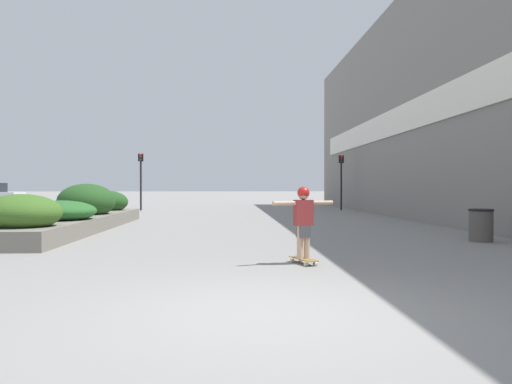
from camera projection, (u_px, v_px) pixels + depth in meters
name	position (u px, v px, depth m)	size (l,w,h in m)	color
ground_plane	(266.00, 312.00, 5.52)	(300.00, 300.00, 0.00)	gray
building_wall_right	(421.00, 99.00, 20.12)	(0.67, 38.53, 9.84)	gray
planter_box	(75.00, 213.00, 15.74)	(2.08, 11.17, 1.49)	slate
skateboard	(303.00, 260.00, 8.95)	(0.46, 0.77, 0.10)	olive
skateboarder	(303.00, 215.00, 8.95)	(1.16, 0.49, 1.29)	tan
trash_bin	(481.00, 225.00, 12.58)	(0.61, 0.61, 0.82)	#514C47
car_center_left	(457.00, 195.00, 36.84)	(4.46, 1.91, 1.53)	slate
traffic_light_left	(141.00, 172.00, 29.28)	(0.28, 0.30, 3.34)	black
traffic_light_right	(341.00, 173.00, 29.34)	(0.28, 0.30, 3.25)	black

